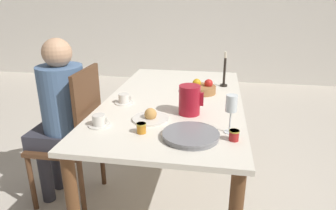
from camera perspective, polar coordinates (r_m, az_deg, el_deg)
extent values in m
plane|color=beige|center=(2.50, 1.03, -14.91)|extent=(20.00, 20.00, 0.00)
cube|color=silver|center=(5.25, 6.64, 18.58)|extent=(10.00, 0.06, 2.60)
cube|color=silver|center=(2.17, 1.14, 0.75)|extent=(0.97, 1.75, 0.03)
cylinder|color=brown|center=(1.78, -17.52, -18.60)|extent=(0.07, 0.07, 0.70)
cylinder|color=brown|center=(3.12, -4.39, -0.24)|extent=(0.07, 0.07, 0.70)
cylinder|color=brown|center=(3.04, 11.28, -1.16)|extent=(0.07, 0.07, 0.70)
cylinder|color=#51331E|center=(2.34, -24.51, -13.40)|extent=(0.04, 0.04, 0.43)
cylinder|color=#51331E|center=(2.61, -20.10, -9.20)|extent=(0.04, 0.04, 0.43)
cylinder|color=#51331E|center=(2.17, -16.06, -15.04)|extent=(0.04, 0.04, 0.43)
cylinder|color=#51331E|center=(2.46, -12.42, -10.27)|extent=(0.04, 0.04, 0.43)
cube|color=#51331E|center=(2.28, -18.91, -6.96)|extent=(0.42, 0.42, 0.03)
cube|color=#51331E|center=(2.08, -14.98, -0.61)|extent=(0.03, 0.39, 0.54)
cylinder|color=#33333D|center=(2.39, -22.30, -11.91)|extent=(0.09, 0.09, 0.46)
cylinder|color=#33333D|center=(2.51, -20.43, -10.09)|extent=(0.09, 0.09, 0.46)
cube|color=#33333D|center=(2.29, -20.58, -5.37)|extent=(0.30, 0.34, 0.11)
cylinder|color=#4C6B93|center=(2.15, -19.39, 1.04)|extent=(0.30, 0.30, 0.46)
sphere|color=tan|center=(2.07, -20.40, 9.31)|extent=(0.19, 0.19, 0.19)
cylinder|color=tan|center=(2.34, -19.48, 5.50)|extent=(0.25, 0.06, 0.20)
cylinder|color=#A31423|center=(1.87, 4.12, 0.97)|extent=(0.13, 0.13, 0.19)
cube|color=#A31423|center=(1.86, 6.49, 1.10)|extent=(0.02, 0.02, 0.08)
cone|color=#A31423|center=(1.85, 2.52, 3.22)|extent=(0.04, 0.04, 0.04)
cylinder|color=white|center=(1.68, 11.60, -5.05)|extent=(0.06, 0.06, 0.00)
cylinder|color=white|center=(1.66, 11.75, -3.09)|extent=(0.01, 0.01, 0.12)
cylinder|color=white|center=(1.62, 12.01, 0.33)|extent=(0.06, 0.06, 0.09)
cylinder|color=silver|center=(1.77, -12.92, -3.77)|extent=(0.13, 0.13, 0.01)
cylinder|color=silver|center=(1.76, -13.00, -2.76)|extent=(0.07, 0.07, 0.06)
cube|color=silver|center=(1.74, -11.67, -2.78)|extent=(0.01, 0.01, 0.03)
cylinder|color=silver|center=(2.10, -8.36, 0.43)|extent=(0.13, 0.13, 0.01)
cylinder|color=silver|center=(2.09, -8.40, 1.30)|extent=(0.07, 0.07, 0.06)
cube|color=silver|center=(2.08, -7.25, 1.32)|extent=(0.01, 0.01, 0.03)
cylinder|color=gray|center=(1.59, 4.36, -5.96)|extent=(0.30, 0.30, 0.02)
cylinder|color=gray|center=(1.58, 4.37, -5.47)|extent=(0.30, 0.30, 0.01)
cylinder|color=silver|center=(1.81, -3.32, -2.62)|extent=(0.22, 0.22, 0.01)
sphere|color=tan|center=(1.80, -3.34, -1.74)|extent=(0.07, 0.07, 0.07)
cylinder|color=#C67A1E|center=(1.64, -5.11, -4.41)|extent=(0.05, 0.05, 0.06)
cylinder|color=gold|center=(1.63, -5.13, -3.63)|extent=(0.05, 0.05, 0.01)
cylinder|color=#A81E1E|center=(1.59, 12.46, -5.67)|extent=(0.05, 0.05, 0.06)
cylinder|color=gold|center=(1.58, 12.52, -4.87)|extent=(0.05, 0.05, 0.01)
cylinder|color=#9E6B3D|center=(2.31, 6.56, 2.94)|extent=(0.20, 0.20, 0.06)
sphere|color=red|center=(2.30, 7.74, 4.10)|extent=(0.07, 0.07, 0.07)
sphere|color=gold|center=(2.30, 5.50, 4.21)|extent=(0.07, 0.07, 0.07)
cylinder|color=black|center=(2.52, 10.54, 3.71)|extent=(0.06, 0.06, 0.01)
cylinder|color=black|center=(2.49, 10.71, 6.31)|extent=(0.02, 0.02, 0.22)
cylinder|color=beige|center=(2.46, 10.92, 9.38)|extent=(0.02, 0.02, 0.05)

